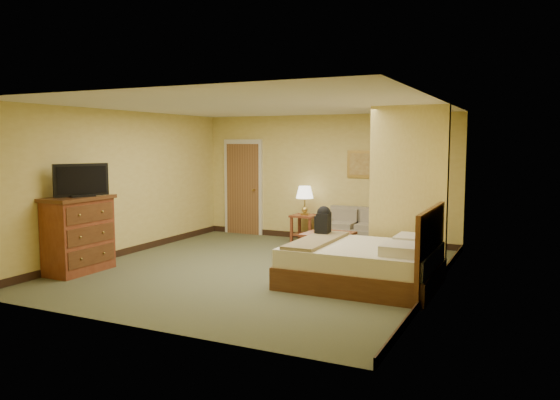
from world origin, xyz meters
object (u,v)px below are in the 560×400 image
Objects in this scene: dresser at (79,234)px; bed at (366,263)px; coffee_table at (328,241)px; loveseat at (357,234)px.

bed is at bearing 15.31° from dresser.
dresser is at bearing -164.69° from bed.
dresser is (-3.25, -2.43, 0.25)m from coffee_table.
dresser is 4.46m from bed.
coffee_table is 0.39× the size of bed.
loveseat is 2.92m from bed.
loveseat is 5.13m from dresser.
bed is (1.04, -1.25, -0.04)m from coffee_table.
bed reaches higher than coffee_table.
loveseat is at bearing 49.93° from dresser.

